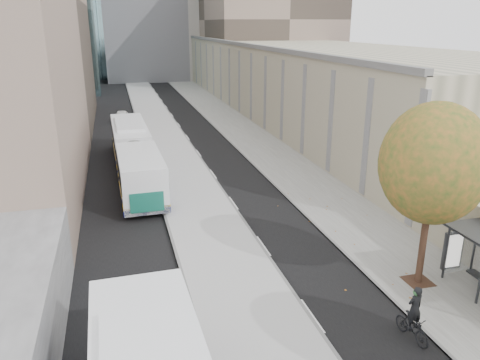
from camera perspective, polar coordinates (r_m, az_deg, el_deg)
name	(u,v)px	position (r m, az deg, el deg)	size (l,w,h in m)	color
bus_platform	(174,157)	(38.45, -8.10, 2.76)	(4.25, 150.00, 0.15)	#B5B5B5
sidewalk	(267,151)	(40.15, 3.31, 3.54)	(4.75, 150.00, 0.08)	gray
building_tan	(280,70)	(70.21, 4.85, 13.23)	(18.00, 92.00, 8.00)	gray
tree_c	(434,164)	(19.58, 22.56, 1.83)	(4.20, 4.20, 7.28)	#301D14
bus_far	(134,153)	(34.30, -12.79, 3.18)	(3.01, 17.59, 2.92)	white
cyclist	(413,320)	(17.73, 20.34, -15.72)	(0.66, 1.65, 2.05)	black
distant_car	(122,117)	(53.91, -14.23, 7.51)	(1.47, 3.64, 1.24)	white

